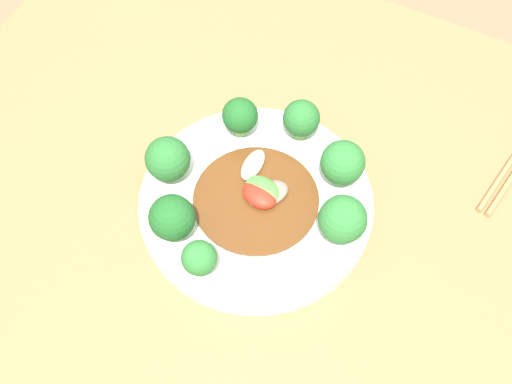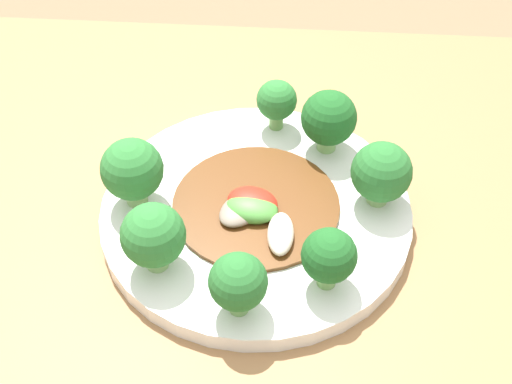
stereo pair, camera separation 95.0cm
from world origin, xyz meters
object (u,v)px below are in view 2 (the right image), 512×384
broccoli_south (238,283)px  broccoli_northeast (329,119)px  broccoli_west (132,170)px  broccoli_north (277,101)px  plate (256,213)px  broccoli_east (381,173)px  broccoli_southwest (153,236)px  broccoli_southeast (329,257)px  stirfry_center (255,208)px

broccoli_south → broccoli_northeast: (0.07, 0.21, 0.00)m
broccoli_south → broccoli_west: bearing=132.7°
broccoli_north → plate: bearing=-96.3°
broccoli_north → broccoli_west: bearing=-137.1°
broccoli_west → broccoli_east: bearing=4.3°
broccoli_southwest → broccoli_southeast: (0.15, -0.01, -0.00)m
broccoli_south → stirfry_center: (0.01, 0.11, -0.03)m
broccoli_west → broccoli_east: size_ratio=1.07×
broccoli_south → broccoli_east: broccoli_east is taller
broccoli_northeast → stirfry_center: broccoli_northeast is taller
broccoli_west → stirfry_center: bearing=-3.4°
broccoli_south → broccoli_southwest: bearing=151.4°
broccoli_southwest → broccoli_north: (0.09, 0.19, -0.00)m
broccoli_east → broccoli_southeast: size_ratio=1.09×
stirfry_center → broccoli_west: bearing=176.6°
broccoli_south → stirfry_center: bearing=86.9°
broccoli_southeast → plate: bearing=128.1°
broccoli_north → broccoli_southeast: broccoli_southeast is taller
broccoli_southwest → broccoli_northeast: (0.15, 0.16, 0.00)m
broccoli_south → broccoli_east: bearing=48.0°
broccoli_west → broccoli_north: broccoli_west is taller
broccoli_west → broccoli_north: 0.17m
broccoli_south → broccoli_north: size_ratio=1.08×
broccoli_west → broccoli_south: 0.16m
broccoli_west → broccoli_northeast: 0.20m
broccoli_southeast → broccoli_northeast: bearing=90.2°
broccoli_west → broccoli_northeast: size_ratio=1.04×
broccoli_west → broccoli_northeast: bearing=26.1°
plate → broccoli_west: 0.12m
stirfry_center → plate: bearing=89.5°
broccoli_west → broccoli_southwest: bearing=-66.8°
broccoli_south → broccoli_north: (0.02, 0.24, -0.00)m
broccoli_southeast → broccoli_east: bearing=64.7°
broccoli_south → broccoli_southwest: broccoli_southwest is taller
broccoli_north → broccoli_south: bearing=-94.6°
plate → broccoli_west: size_ratio=4.15×
broccoli_southeast → stirfry_center: bearing=130.6°
broccoli_east → broccoli_southeast: broccoli_east is taller
plate → broccoli_east: bearing=8.3°
broccoli_south → broccoli_northeast: bearing=70.6°
broccoli_east → plate: bearing=-171.7°
broccoli_northeast → broccoli_east: bearing=-55.6°
broccoli_northeast → broccoli_southeast: (0.00, -0.17, -0.00)m
broccoli_southeast → stirfry_center: size_ratio=0.38×
plate → broccoli_east: 0.13m
broccoli_north → broccoli_southeast: (0.05, -0.20, 0.00)m
broccoli_southwest → broccoli_east: 0.22m
broccoli_west → broccoli_southwest: broccoli_west is taller
broccoli_northeast → broccoli_east: (0.05, -0.07, -0.00)m
plate → broccoli_southwest: 0.12m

